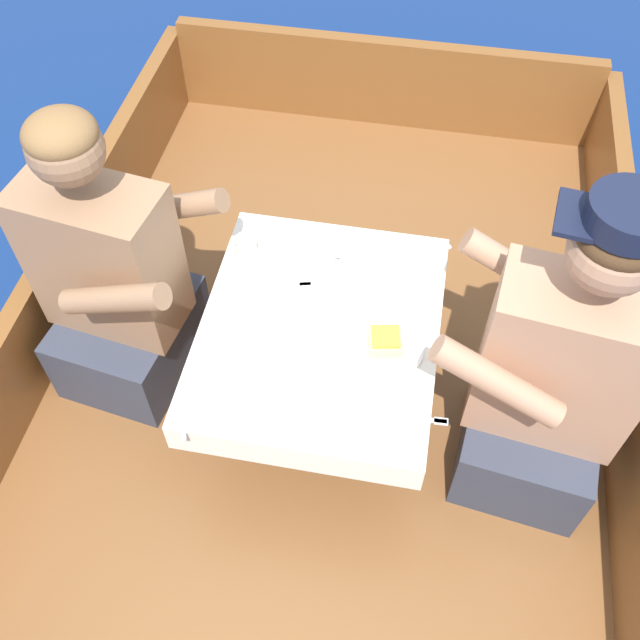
{
  "coord_description": "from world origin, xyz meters",
  "views": [
    {
      "loc": [
        0.22,
        -1.12,
        2.27
      ],
      "look_at": [
        0.0,
        0.06,
        0.7
      ],
      "focal_mm": 40.0,
      "sensor_mm": 36.0,
      "label": 1
    }
  ],
  "objects": [
    {
      "name": "coffee_cup_starboard",
      "position": [
        0.08,
        -0.22,
        0.71
      ],
      "size": [
        0.09,
        0.07,
        0.05
      ],
      "color": "white",
      "rests_on": "cockpit_table"
    },
    {
      "name": "bow_coaming",
      "position": [
        0.0,
        1.58,
        0.46
      ],
      "size": [
        1.8,
        0.06,
        0.39
      ],
      "primitive_type": "cube",
      "color": "brown",
      "rests_on": "boat_deck"
    },
    {
      "name": "plate_bread",
      "position": [
        -0.17,
        -0.14,
        0.69
      ],
      "size": [
        0.17,
        0.17,
        0.01
      ],
      "color": "white",
      "rests_on": "cockpit_table"
    },
    {
      "name": "cockpit_table",
      "position": [
        0.0,
        0.06,
        0.64
      ],
      "size": [
        0.66,
        0.79,
        0.42
      ],
      "color": "#B2B2B7",
      "rests_on": "boat_deck"
    },
    {
      "name": "tin_can",
      "position": [
        -0.27,
        0.29,
        0.71
      ],
      "size": [
        0.07,
        0.07,
        0.05
      ],
      "color": "silver",
      "rests_on": "cockpit_table"
    },
    {
      "name": "ground_plane",
      "position": [
        0.0,
        0.0,
        0.0
      ],
      "size": [
        60.0,
        60.0,
        0.0
      ],
      "primitive_type": "plane",
      "color": "navy"
    },
    {
      "name": "coffee_cup_port",
      "position": [
        -0.03,
        0.29,
        0.71
      ],
      "size": [
        0.09,
        0.06,
        0.06
      ],
      "color": "white",
      "rests_on": "cockpit_table"
    },
    {
      "name": "sandwich",
      "position": [
        0.19,
        0.01,
        0.72
      ],
      "size": [
        0.11,
        0.1,
        0.05
      ],
      "rotation": [
        0.0,
        0.0,
        0.19
      ],
      "color": "#E0BC7F",
      "rests_on": "plate_sandwich"
    },
    {
      "name": "person_port",
      "position": [
        -0.63,
        0.12,
        0.66
      ],
      "size": [
        0.56,
        0.51,
        0.99
      ],
      "rotation": [
        0.0,
        0.0,
        -0.15
      ],
      "color": "#333847",
      "rests_on": "boat_deck"
    },
    {
      "name": "gunwale_starboard",
      "position": [
        0.93,
        0.0,
        0.43
      ],
      "size": [
        0.06,
        3.21,
        0.34
      ],
      "primitive_type": "cube",
      "color": "brown",
      "rests_on": "boat_deck"
    },
    {
      "name": "bowl_port_near",
      "position": [
        0.2,
        0.22,
        0.71
      ],
      "size": [
        0.12,
        0.12,
        0.04
      ],
      "color": "white",
      "rests_on": "cockpit_table"
    },
    {
      "name": "utensil_fork_port",
      "position": [
        -0.12,
        0.18,
        0.69
      ],
      "size": [
        0.17,
        0.06,
        0.0
      ],
      "rotation": [
        0.0,
        0.0,
        0.25
      ],
      "color": "silver",
      "rests_on": "cockpit_table"
    },
    {
      "name": "bowl_starboard_near",
      "position": [
        0.01,
        0.16,
        0.71
      ],
      "size": [
        0.11,
        0.11,
        0.04
      ],
      "color": "white",
      "rests_on": "cockpit_table"
    },
    {
      "name": "utensil_spoon_port",
      "position": [
        0.18,
        -0.21,
        0.69
      ],
      "size": [
        0.12,
        0.14,
        0.01
      ],
      "rotation": [
        0.0,
        0.0,
        2.23
      ],
      "color": "silver",
      "rests_on": "cockpit_table"
    },
    {
      "name": "person_starboard",
      "position": [
        0.63,
        -0.01,
        0.68
      ],
      "size": [
        0.56,
        0.5,
        1.05
      ],
      "rotation": [
        0.0,
        0.0,
        3.01
      ],
      "color": "#333847",
      "rests_on": "boat_deck"
    },
    {
      "name": "boat_deck",
      "position": [
        0.0,
        0.0,
        0.13
      ],
      "size": [
        1.92,
        3.21,
        0.26
      ],
      "primitive_type": "cube",
      "color": "brown",
      "rests_on": "ground_plane"
    },
    {
      "name": "utensil_fork_starboard",
      "position": [
        0.31,
        -0.19,
        0.69
      ],
      "size": [
        0.17,
        0.02,
        0.0
      ],
      "rotation": [
        0.0,
        0.0,
        0.05
      ],
      "color": "silver",
      "rests_on": "cockpit_table"
    },
    {
      "name": "plate_sandwich",
      "position": [
        0.19,
        0.01,
        0.69
      ],
      "size": [
        0.22,
        0.22,
        0.01
      ],
      "color": "white",
      "rests_on": "cockpit_table"
    },
    {
      "name": "utensil_spoon_center",
      "position": [
        0.28,
        0.4,
        0.69
      ],
      "size": [
        0.16,
        0.08,
        0.01
      ],
      "rotation": [
        0.0,
        0.0,
        0.38
      ],
      "color": "silver",
      "rests_on": "cockpit_table"
    },
    {
      "name": "utensil_knife_starboard",
      "position": [
        -0.29,
        -0.28,
        0.69
      ],
      "size": [
        0.06,
        0.17,
        0.0
      ],
      "rotation": [
        0.0,
        0.0,
        1.88
      ],
      "color": "silver",
      "rests_on": "cockpit_table"
    },
    {
      "name": "gunwale_port",
      "position": [
        -0.93,
        0.0,
        0.43
      ],
      "size": [
        0.06,
        3.21,
        0.34
      ],
      "primitive_type": "cube",
      "color": "brown",
      "rests_on": "boat_deck"
    }
  ]
}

